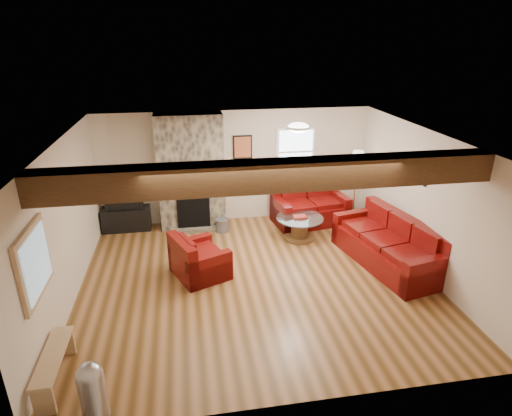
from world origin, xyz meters
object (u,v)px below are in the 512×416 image
Objects in this scene: coffee_table at (299,228)px; floor_lamp at (358,162)px; armchair_red at (200,255)px; television at (124,198)px; loveseat at (310,205)px; tv_cabinet at (127,219)px; sofa_three at (388,242)px.

floor_lamp reaches higher than coffee_table.
armchair_red reaches higher than coffee_table.
armchair_red is 2.67m from television.
loveseat is 1.59× the size of tv_cabinet.
sofa_three is at bearing -92.24° from floor_lamp.
coffee_table is 0.96× the size of tv_cabinet.
television is 5.08m from floor_lamp.
floor_lamp reaches higher than loveseat.
television reaches higher than sofa_three.
coffee_table is 1.21× the size of television.
sofa_three reaches higher than loveseat.
armchair_red is 2.40m from coffee_table.
loveseat is 0.90m from coffee_table.
loveseat is 2.00× the size of television.
floor_lamp is (0.07, 1.86, 0.99)m from sofa_three.
armchair_red is (-3.44, 0.18, -0.07)m from sofa_three.
sofa_three is 5.48m from television.
floor_lamp is (3.51, 1.68, 1.06)m from armchair_red.
armchair_red is 0.92× the size of tv_cabinet.
armchair_red reaches higher than tv_cabinet.
tv_cabinet is 0.60× the size of floor_lamp.
coffee_table is 0.58× the size of floor_lamp.
sofa_three is at bearing -25.62° from tv_cabinet.
armchair_red is 0.56× the size of floor_lamp.
loveseat is 3.18m from armchair_red.
tv_cabinet is 5.17m from floor_lamp.
sofa_three is 2.47× the size of armchair_red.
sofa_three is 1.87m from coffee_table.
armchair_red is at bearing -152.11° from coffee_table.
sofa_three is 2.37× the size of coffee_table.
television is (-4.93, 2.36, 0.29)m from sofa_three.
tv_cabinet is (-3.61, 1.06, 0.01)m from coffee_table.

